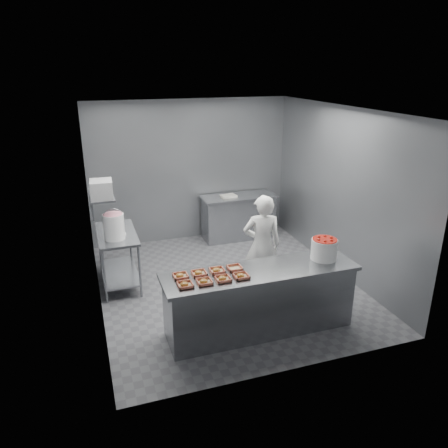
{
  "coord_description": "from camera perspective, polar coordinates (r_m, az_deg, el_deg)",
  "views": [
    {
      "loc": [
        -2.08,
        -6.04,
        3.42
      ],
      "look_at": [
        -0.12,
        -0.2,
        1.15
      ],
      "focal_mm": 35.0,
      "sensor_mm": 36.0,
      "label": 1
    }
  ],
  "objects": [
    {
      "name": "back_counter",
      "position": [
        8.99,
        1.88,
        0.96
      ],
      "size": [
        1.5,
        0.6,
        0.9
      ],
      "color": "slate",
      "rests_on": "ground"
    },
    {
      "name": "glaze_bucket",
      "position": [
        6.81,
        -14.19,
        -0.24
      ],
      "size": [
        0.33,
        0.31,
        0.48
      ],
      "color": "white",
      "rests_on": "prep_table"
    },
    {
      "name": "wall_shelf",
      "position": [
        6.9,
        -15.75,
        3.76
      ],
      "size": [
        0.35,
        0.9,
        0.03
      ],
      "primitive_type": "cube",
      "color": "slate",
      "rests_on": "wall_left"
    },
    {
      "name": "tray_3",
      "position": [
        5.5,
        2.24,
        -6.78
      ],
      "size": [
        0.19,
        0.18,
        0.06
      ],
      "color": "tan",
      "rests_on": "service_counter"
    },
    {
      "name": "tray_7",
      "position": [
        5.7,
        1.41,
        -5.76
      ],
      "size": [
        0.19,
        0.18,
        0.04
      ],
      "color": "tan",
      "rests_on": "service_counter"
    },
    {
      "name": "wall_left",
      "position": [
        6.37,
        -16.88,
        0.86
      ],
      "size": [
        0.04,
        4.5,
        2.8
      ],
      "primitive_type": "cube",
      "color": "slate",
      "rests_on": "ground"
    },
    {
      "name": "tray_6",
      "position": [
        5.63,
        -0.93,
        -6.08
      ],
      "size": [
        0.19,
        0.18,
        0.06
      ],
      "color": "tan",
      "rests_on": "service_counter"
    },
    {
      "name": "tray_0",
      "position": [
        5.31,
        -5.11,
        -7.89
      ],
      "size": [
        0.19,
        0.18,
        0.06
      ],
      "color": "tan",
      "rests_on": "service_counter"
    },
    {
      "name": "bucket_lid",
      "position": [
        7.0,
        -13.94,
        -1.36
      ],
      "size": [
        0.35,
        0.35,
        0.02
      ],
      "primitive_type": "cylinder",
      "rotation": [
        0.0,
        0.0,
        -0.14
      ],
      "color": "white",
      "rests_on": "prep_table"
    },
    {
      "name": "ceiling",
      "position": [
        6.42,
        0.43,
        14.71
      ],
      "size": [
        4.5,
        4.5,
        0.0
      ],
      "primitive_type": "plane",
      "rotation": [
        3.14,
        0.0,
        0.0
      ],
      "color": "white",
      "rests_on": "wall_back"
    },
    {
      "name": "paper_stack",
      "position": [
        8.77,
        0.6,
        3.68
      ],
      "size": [
        0.32,
        0.25,
        0.04
      ],
      "primitive_type": "cube",
      "rotation": [
        0.0,
        0.0,
        0.11
      ],
      "color": "silver",
      "rests_on": "back_counter"
    },
    {
      "name": "tray_4",
      "position": [
        5.52,
        -5.71,
        -6.75
      ],
      "size": [
        0.19,
        0.18,
        0.06
      ],
      "color": "tan",
      "rests_on": "service_counter"
    },
    {
      "name": "prep_table",
      "position": [
        7.23,
        -13.69,
        -3.38
      ],
      "size": [
        0.6,
        1.2,
        0.9
      ],
      "color": "slate",
      "rests_on": "ground"
    },
    {
      "name": "wall_right",
      "position": [
        7.56,
        14.92,
        4.07
      ],
      "size": [
        0.04,
        4.5,
        2.8
      ],
      "primitive_type": "cube",
      "color": "slate",
      "rests_on": "ground"
    },
    {
      "name": "service_counter",
      "position": [
        5.93,
        4.68,
        -9.86
      ],
      "size": [
        2.6,
        0.7,
        0.9
      ],
      "color": "slate",
      "rests_on": "ground"
    },
    {
      "name": "worker",
      "position": [
        6.73,
        4.98,
        -2.77
      ],
      "size": [
        0.66,
        0.51,
        1.6
      ],
      "primitive_type": "imported",
      "rotation": [
        0.0,
        0.0,
        2.9
      ],
      "color": "white",
      "rests_on": "ground"
    },
    {
      "name": "tray_1",
      "position": [
        5.36,
        -2.6,
        -7.53
      ],
      "size": [
        0.19,
        0.18,
        0.06
      ],
      "color": "tan",
      "rests_on": "service_counter"
    },
    {
      "name": "rag",
      "position": [
        7.22,
        -14.63,
        -0.8
      ],
      "size": [
        0.13,
        0.11,
        0.02
      ],
      "primitive_type": "cube",
      "rotation": [
        0.0,
        0.0,
        -0.02
      ],
      "color": "#CCB28C",
      "rests_on": "prep_table"
    },
    {
      "name": "tray_5",
      "position": [
        5.57,
        -3.3,
        -6.42
      ],
      "size": [
        0.19,
        0.18,
        0.06
      ],
      "color": "tan",
      "rests_on": "service_counter"
    },
    {
      "name": "strawberry_tub",
      "position": [
        6.1,
        12.94,
        -3.11
      ],
      "size": [
        0.35,
        0.35,
        0.29
      ],
      "color": "white",
      "rests_on": "service_counter"
    },
    {
      "name": "tray_2",
      "position": [
        5.43,
        -0.15,
        -7.16
      ],
      "size": [
        0.19,
        0.18,
        0.06
      ],
      "color": "tan",
      "rests_on": "service_counter"
    },
    {
      "name": "floor",
      "position": [
        7.25,
        0.37,
        -7.91
      ],
      "size": [
        4.5,
        4.5,
        0.0
      ],
      "primitive_type": "plane",
      "color": "#4C4C51",
      "rests_on": "ground"
    },
    {
      "name": "appliance",
      "position": [
        6.6,
        -15.71,
        4.38
      ],
      "size": [
        0.33,
        0.37,
        0.27
      ],
      "primitive_type": "cube",
      "rotation": [
        0.0,
        0.0,
        -0.05
      ],
      "color": "gray",
      "rests_on": "wall_shelf"
    },
    {
      "name": "wall_back",
      "position": [
        8.78,
        -4.41,
        6.9
      ],
      "size": [
        4.0,
        0.04,
        2.8
      ],
      "primitive_type": "cube",
      "color": "slate",
      "rests_on": "ground"
    }
  ]
}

